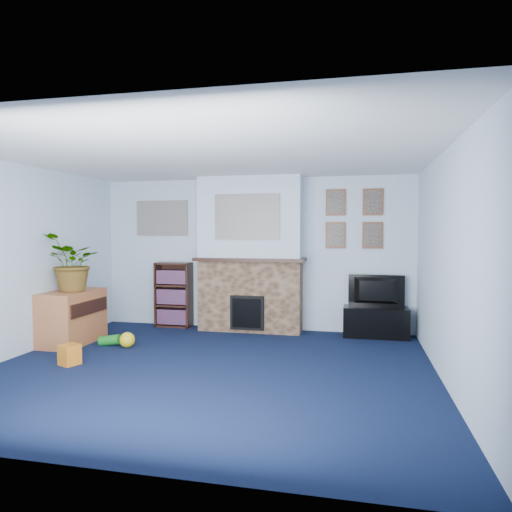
% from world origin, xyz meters
% --- Properties ---
extents(floor, '(5.00, 4.50, 0.01)m').
position_xyz_m(floor, '(0.00, 0.00, 0.00)').
color(floor, black).
rests_on(floor, ground).
extents(ceiling, '(5.00, 4.50, 0.01)m').
position_xyz_m(ceiling, '(0.00, 0.00, 2.40)').
color(ceiling, white).
rests_on(ceiling, wall_back).
extents(wall_back, '(5.00, 0.04, 2.40)m').
position_xyz_m(wall_back, '(0.00, 2.25, 1.20)').
color(wall_back, silver).
rests_on(wall_back, ground).
extents(wall_front, '(5.00, 0.04, 2.40)m').
position_xyz_m(wall_front, '(0.00, -2.25, 1.20)').
color(wall_front, silver).
rests_on(wall_front, ground).
extents(wall_left, '(0.04, 4.50, 2.40)m').
position_xyz_m(wall_left, '(-2.50, 0.00, 1.20)').
color(wall_left, silver).
rests_on(wall_left, ground).
extents(wall_right, '(0.04, 4.50, 2.40)m').
position_xyz_m(wall_right, '(2.50, 0.00, 1.20)').
color(wall_right, silver).
rests_on(wall_right, ground).
extents(chimney_breast, '(1.72, 0.50, 2.40)m').
position_xyz_m(chimney_breast, '(0.00, 2.05, 1.18)').
color(chimney_breast, brown).
rests_on(chimney_breast, ground).
extents(collage_main, '(1.00, 0.03, 0.68)m').
position_xyz_m(collage_main, '(0.00, 1.84, 1.78)').
color(collage_main, gray).
rests_on(collage_main, chimney_breast).
extents(collage_left, '(0.90, 0.03, 0.58)m').
position_xyz_m(collage_left, '(-1.55, 2.23, 1.78)').
color(collage_left, gray).
rests_on(collage_left, wall_back).
extents(portrait_tl, '(0.30, 0.03, 0.40)m').
position_xyz_m(portrait_tl, '(1.30, 2.23, 2.00)').
color(portrait_tl, brown).
rests_on(portrait_tl, wall_back).
extents(portrait_tr, '(0.30, 0.03, 0.40)m').
position_xyz_m(portrait_tr, '(1.85, 2.23, 2.00)').
color(portrait_tr, brown).
rests_on(portrait_tr, wall_back).
extents(portrait_bl, '(0.30, 0.03, 0.40)m').
position_xyz_m(portrait_bl, '(1.30, 2.23, 1.50)').
color(portrait_bl, brown).
rests_on(portrait_bl, wall_back).
extents(portrait_br, '(0.30, 0.03, 0.40)m').
position_xyz_m(portrait_br, '(1.85, 2.23, 1.50)').
color(portrait_br, brown).
rests_on(portrait_br, wall_back).
extents(tv_stand, '(0.94, 0.39, 0.44)m').
position_xyz_m(tv_stand, '(1.91, 2.03, 0.23)').
color(tv_stand, black).
rests_on(tv_stand, ground).
extents(television, '(0.82, 0.16, 0.47)m').
position_xyz_m(television, '(1.91, 2.05, 0.68)').
color(television, black).
rests_on(television, tv_stand).
extents(bookshelf, '(0.58, 0.28, 1.05)m').
position_xyz_m(bookshelf, '(-1.30, 2.11, 0.50)').
color(bookshelf, black).
rests_on(bookshelf, ground).
extents(sideboard, '(0.52, 0.94, 0.73)m').
position_xyz_m(sideboard, '(-2.24, 0.73, 0.35)').
color(sideboard, '#B16438').
rests_on(sideboard, ground).
extents(potted_plant, '(0.79, 0.86, 0.80)m').
position_xyz_m(potted_plant, '(-2.19, 0.68, 1.13)').
color(potted_plant, '#26661E').
rests_on(potted_plant, sideboard).
extents(mantel_clock, '(0.10, 0.06, 0.14)m').
position_xyz_m(mantel_clock, '(0.01, 2.00, 1.22)').
color(mantel_clock, gold).
rests_on(mantel_clock, chimney_breast).
extents(mantel_candle, '(0.05, 0.05, 0.15)m').
position_xyz_m(mantel_candle, '(0.29, 2.00, 1.23)').
color(mantel_candle, '#B2BFC6').
rests_on(mantel_candle, chimney_breast).
extents(mantel_teddy, '(0.14, 0.14, 0.14)m').
position_xyz_m(mantel_teddy, '(-0.48, 2.00, 1.22)').
color(mantel_teddy, gray).
rests_on(mantel_teddy, chimney_breast).
extents(mantel_can, '(0.06, 0.06, 0.12)m').
position_xyz_m(mantel_can, '(0.75, 2.00, 1.21)').
color(mantel_can, orange).
rests_on(mantel_can, chimney_breast).
extents(green_crate, '(0.32, 0.26, 0.26)m').
position_xyz_m(green_crate, '(-2.30, 0.60, 0.14)').
color(green_crate, '#198C26').
rests_on(green_crate, ground).
extents(toy_ball, '(0.21, 0.21, 0.21)m').
position_xyz_m(toy_ball, '(-1.38, 0.67, 0.09)').
color(toy_ball, yellow).
rests_on(toy_ball, ground).
extents(toy_block, '(0.25, 0.25, 0.24)m').
position_xyz_m(toy_block, '(-1.64, -0.20, 0.11)').
color(toy_block, orange).
rests_on(toy_block, ground).
extents(toy_tube, '(0.31, 0.14, 0.18)m').
position_xyz_m(toy_tube, '(-1.66, 0.73, 0.07)').
color(toy_tube, '#198C26').
rests_on(toy_tube, ground).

